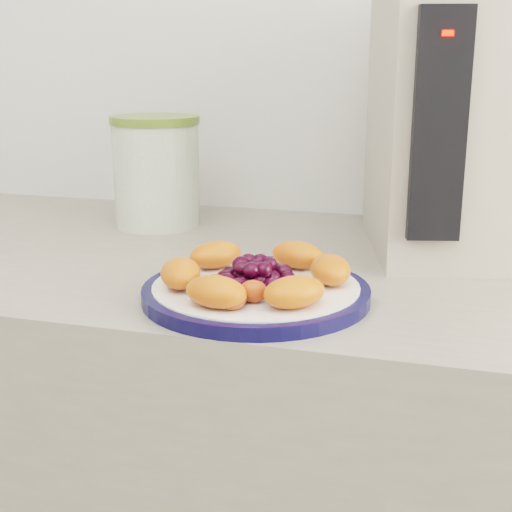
# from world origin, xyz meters

# --- Properties ---
(plate_rim) EXTENTS (0.25, 0.25, 0.01)m
(plate_rim) POSITION_xyz_m (0.03, 1.03, 0.91)
(plate_rim) COLOR #0A0C38
(plate_rim) RESTS_ON counter
(plate_face) EXTENTS (0.23, 0.23, 0.02)m
(plate_face) POSITION_xyz_m (0.03, 1.03, 0.91)
(plate_face) COLOR white
(plate_face) RESTS_ON counter
(canister) EXTENTS (0.14, 0.14, 0.16)m
(canister) POSITION_xyz_m (-0.22, 1.33, 0.98)
(canister) COLOR #3D6017
(canister) RESTS_ON counter
(canister_lid) EXTENTS (0.15, 0.15, 0.01)m
(canister_lid) POSITION_xyz_m (-0.22, 1.33, 1.07)
(canister_lid) COLOR olive
(canister_lid) RESTS_ON canister
(appliance_body) EXTENTS (0.26, 0.32, 0.36)m
(appliance_body) POSITION_xyz_m (0.23, 1.31, 1.08)
(appliance_body) COLOR #A89E8E
(appliance_body) RESTS_ON counter
(appliance_panel) EXTENTS (0.06, 0.03, 0.26)m
(appliance_panel) POSITION_xyz_m (0.21, 1.15, 1.08)
(appliance_panel) COLOR black
(appliance_panel) RESTS_ON appliance_body
(appliance_led) EXTENTS (0.01, 0.01, 0.01)m
(appliance_led) POSITION_xyz_m (0.21, 1.14, 1.18)
(appliance_led) COLOR #FF0C05
(appliance_led) RESTS_ON appliance_panel
(fruit_plate) EXTENTS (0.22, 0.22, 0.03)m
(fruit_plate) POSITION_xyz_m (0.03, 1.02, 0.93)
(fruit_plate) COLOR #DB4918
(fruit_plate) RESTS_ON plate_face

